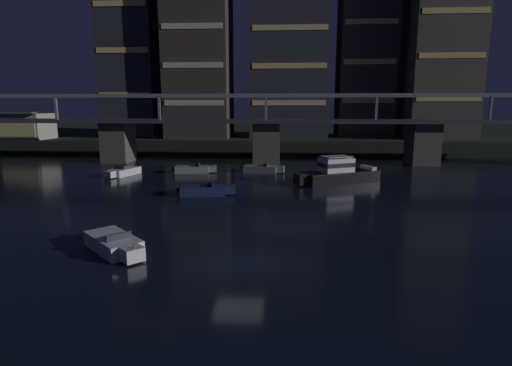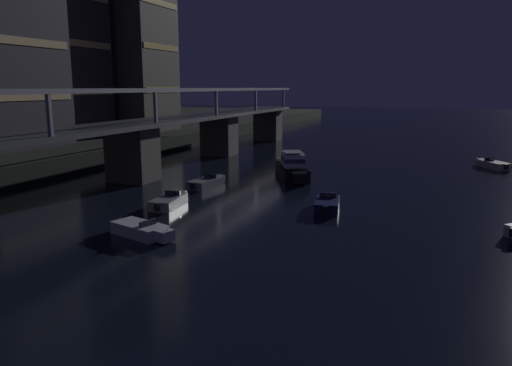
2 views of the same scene
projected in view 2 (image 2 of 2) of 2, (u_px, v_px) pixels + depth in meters
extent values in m
cube|color=#4C4944|center=(133.00, 154.00, 49.56)|extent=(3.60, 4.40, 5.55)
cube|color=#4C4944|center=(219.00, 135.00, 68.92)|extent=(3.60, 4.40, 5.55)
cube|color=#4C4944|center=(268.00, 125.00, 88.28)|extent=(3.60, 4.40, 5.55)
cube|color=#33333D|center=(131.00, 125.00, 48.98)|extent=(90.29, 6.40, 0.45)
cube|color=slate|center=(155.00, 90.00, 47.31)|extent=(90.29, 0.36, 0.36)
cube|color=slate|center=(106.00, 90.00, 49.31)|extent=(90.29, 0.36, 0.36)
cube|color=slate|center=(49.00, 114.00, 34.72)|extent=(0.30, 0.30, 3.20)
cube|color=slate|center=(155.00, 107.00, 47.63)|extent=(0.30, 0.30, 3.20)
cube|color=slate|center=(216.00, 103.00, 60.53)|extent=(0.30, 0.30, 3.20)
cube|color=slate|center=(256.00, 100.00, 73.44)|extent=(0.30, 0.30, 3.20)
cube|color=slate|center=(283.00, 98.00, 86.34)|extent=(0.30, 0.30, 3.20)
cube|color=beige|center=(32.00, 97.00, 56.86)|extent=(12.76, 0.10, 0.90)
cube|color=beige|center=(28.00, 42.00, 55.65)|extent=(12.76, 0.10, 0.90)
cube|color=#38332D|center=(65.00, 22.00, 70.06)|extent=(9.79, 8.27, 33.25)
cube|color=#F2D172|center=(94.00, 92.00, 70.56)|extent=(9.00, 0.10, 0.90)
cube|color=#F2D172|center=(90.00, 45.00, 69.27)|extent=(9.00, 0.10, 0.90)
cube|color=#423D38|center=(134.00, 27.00, 80.01)|extent=(11.44, 10.15, 34.29)
cube|color=#F2D172|center=(163.00, 90.00, 80.24)|extent=(10.52, 0.10, 0.90)
cube|color=#F2D172|center=(162.00, 47.00, 78.91)|extent=(10.52, 0.10, 0.90)
cube|color=#F2D172|center=(160.00, 3.00, 77.58)|extent=(10.52, 0.10, 0.90)
cube|color=black|center=(292.00, 171.00, 52.47)|extent=(8.34, 5.79, 1.20)
cube|color=black|center=(299.00, 178.00, 48.01)|extent=(1.61, 1.76, 1.04)
cube|color=black|center=(292.00, 166.00, 52.36)|extent=(8.45, 5.90, 0.10)
cube|color=white|center=(293.00, 160.00, 51.63)|extent=(3.79, 3.27, 1.40)
cube|color=#283342|center=(293.00, 159.00, 51.62)|extent=(3.85, 3.33, 0.44)
cube|color=silver|center=(293.00, 152.00, 51.47)|extent=(3.41, 2.95, 0.08)
cube|color=#B7B2A8|center=(287.00, 159.00, 55.64)|extent=(1.44, 2.14, 0.36)
cube|color=beige|center=(494.00, 165.00, 57.84)|extent=(4.28, 3.56, 0.80)
cube|color=beige|center=(481.00, 161.00, 60.15)|extent=(1.28, 1.31, 0.70)
cube|color=#283342|center=(490.00, 159.00, 58.55)|extent=(0.78, 1.21, 0.36)
cube|color=#262628|center=(491.00, 160.00, 58.32)|extent=(0.63, 0.69, 0.24)
cube|color=black|center=(506.00, 167.00, 55.74)|extent=(0.49, 0.49, 0.60)
sphere|color=red|center=(480.00, 158.00, 60.31)|extent=(0.12, 0.12, 0.12)
cube|color=#19234C|center=(327.00, 204.00, 38.25)|extent=(4.14, 2.39, 0.80)
cube|color=#19234C|center=(329.00, 197.00, 40.55)|extent=(1.04, 1.12, 0.70)
cube|color=#283342|center=(328.00, 195.00, 38.96)|extent=(0.31, 1.35, 0.36)
cube|color=#262628|center=(328.00, 196.00, 38.73)|extent=(0.48, 0.62, 0.24)
cube|color=black|center=(326.00, 210.00, 36.16)|extent=(0.41, 0.41, 0.60)
sphere|color=red|center=(329.00, 192.00, 40.71)|extent=(0.12, 0.12, 0.12)
cube|color=gray|center=(168.00, 202.00, 39.07)|extent=(4.10, 2.25, 0.80)
cube|color=gray|center=(180.00, 195.00, 41.35)|extent=(1.01, 1.09, 0.70)
cube|color=#283342|center=(172.00, 193.00, 39.77)|extent=(0.26, 1.35, 0.36)
cube|color=#262628|center=(171.00, 194.00, 39.54)|extent=(0.46, 0.60, 0.24)
cube|color=black|center=(157.00, 207.00, 37.00)|extent=(0.40, 0.40, 0.60)
sphere|color=#33D84C|center=(181.00, 190.00, 41.51)|extent=(0.12, 0.12, 0.12)
cube|color=silver|center=(140.00, 229.00, 31.53)|extent=(2.90, 4.27, 0.80)
cube|color=silver|center=(165.00, 236.00, 30.07)|extent=(1.22, 1.16, 0.70)
cube|color=#283342|center=(148.00, 223.00, 30.91)|extent=(1.32, 0.50, 0.36)
cube|color=#262628|center=(145.00, 223.00, 31.07)|extent=(0.65, 0.55, 0.24)
cube|color=black|center=(119.00, 222.00, 32.82)|extent=(0.45, 0.45, 0.60)
sphere|color=#33D84C|center=(167.00, 230.00, 29.83)|extent=(0.12, 0.12, 0.12)
cube|color=gray|center=(206.00, 183.00, 46.73)|extent=(4.11, 2.30, 0.80)
cube|color=gray|center=(219.00, 179.00, 48.80)|extent=(1.02, 1.10, 0.70)
cube|color=#283342|center=(210.00, 176.00, 47.36)|extent=(0.28, 1.35, 0.36)
cube|color=#262628|center=(209.00, 177.00, 47.15)|extent=(0.47, 0.61, 0.24)
cube|color=black|center=(192.00, 186.00, 44.85)|extent=(0.40, 0.40, 0.60)
sphere|color=#33D84C|center=(220.00, 174.00, 48.94)|extent=(0.12, 0.12, 0.12)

